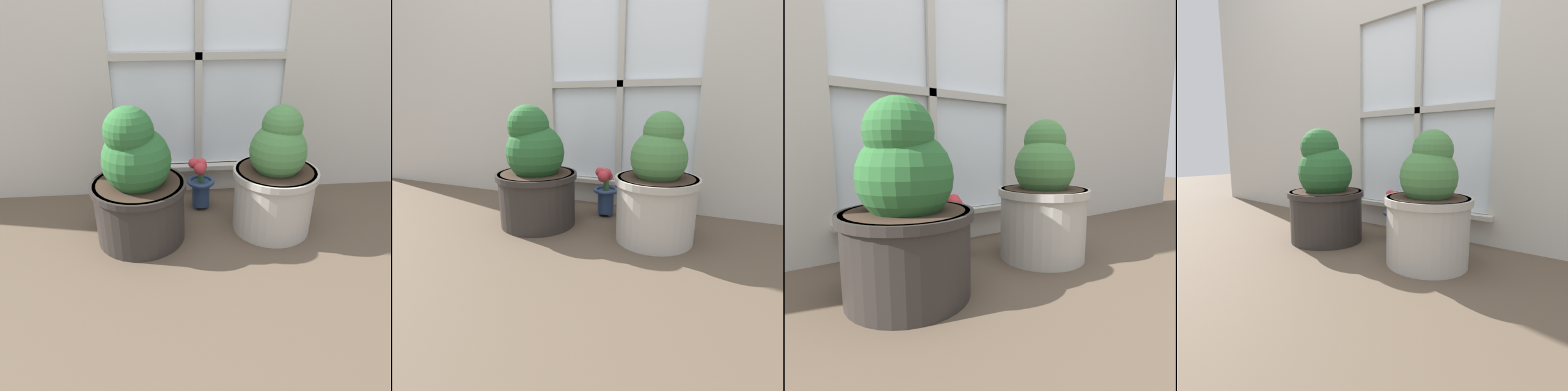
# 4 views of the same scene
# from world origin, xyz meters

# --- Properties ---
(ground_plane) EXTENTS (10.00, 10.00, 0.00)m
(ground_plane) POSITION_xyz_m (0.00, 0.00, 0.00)
(ground_plane) COLOR brown
(wall_with_window) EXTENTS (4.40, 0.10, 2.50)m
(wall_with_window) POSITION_xyz_m (0.00, 0.59, 1.27)
(wall_with_window) COLOR beige
(wall_with_window) RESTS_ON ground_plane
(potted_plant_left) EXTENTS (0.41, 0.41, 0.61)m
(potted_plant_left) POSITION_xyz_m (-0.30, 0.12, 0.26)
(potted_plant_left) COLOR #2D2826
(potted_plant_left) RESTS_ON ground_plane
(potted_plant_right) EXTENTS (0.38, 0.38, 0.58)m
(potted_plant_right) POSITION_xyz_m (0.30, 0.15, 0.24)
(potted_plant_right) COLOR #B7B2A8
(potted_plant_right) RESTS_ON ground_plane
(flower_vase) EXTENTS (0.14, 0.14, 0.27)m
(flower_vase) POSITION_xyz_m (-0.01, 0.36, 0.14)
(flower_vase) COLOR navy
(flower_vase) RESTS_ON ground_plane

